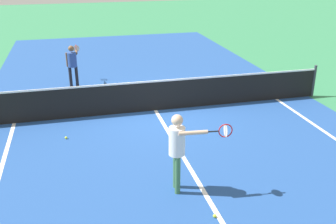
% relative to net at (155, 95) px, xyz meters
% --- Properties ---
extents(ground_plane, '(60.00, 60.00, 0.00)m').
position_rel_net_xyz_m(ground_plane, '(0.00, 0.00, -0.49)').
color(ground_plane, '#337F51').
extents(court_surface_inbounds, '(10.62, 24.40, 0.00)m').
position_rel_net_xyz_m(court_surface_inbounds, '(0.00, 0.00, -0.49)').
color(court_surface_inbounds, '#234C93').
rests_on(court_surface_inbounds, ground_plane).
extents(line_center_service, '(0.10, 6.40, 0.01)m').
position_rel_net_xyz_m(line_center_service, '(0.00, -3.20, -0.49)').
color(line_center_service, white).
rests_on(line_center_service, ground_plane).
extents(net, '(10.94, 0.09, 1.07)m').
position_rel_net_xyz_m(net, '(0.00, 0.00, 0.00)').
color(net, '#33383D').
rests_on(net, ground_plane).
extents(player_near, '(1.19, 0.59, 1.66)m').
position_rel_net_xyz_m(player_near, '(-0.49, -4.39, 0.54)').
color(player_near, '#3F7247').
rests_on(player_near, ground_plane).
extents(player_far, '(0.52, 1.15, 1.50)m').
position_rel_net_xyz_m(player_far, '(-2.35, 3.06, 0.43)').
color(player_far, black).
rests_on(player_far, ground_plane).
extents(tennis_ball_mid_court, '(0.07, 0.07, 0.07)m').
position_rel_net_xyz_m(tennis_ball_mid_court, '(-0.08, -5.42, -0.46)').
color(tennis_ball_mid_court, '#CCE033').
rests_on(tennis_ball_mid_court, ground_plane).
extents(tennis_ball_near_net, '(0.07, 0.07, 0.07)m').
position_rel_net_xyz_m(tennis_ball_near_net, '(-2.68, -1.40, -0.46)').
color(tennis_ball_near_net, '#CCE033').
rests_on(tennis_ball_near_net, ground_plane).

